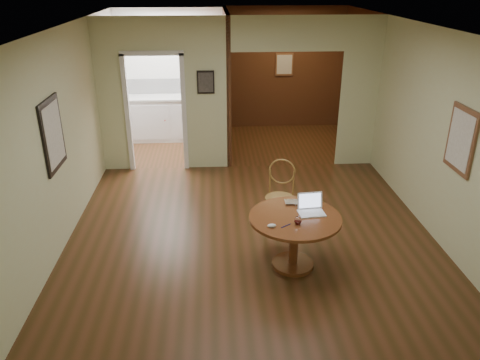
{
  "coord_description": "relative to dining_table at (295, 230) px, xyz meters",
  "views": [
    {
      "loc": [
        -0.49,
        -5.65,
        3.33
      ],
      "look_at": [
        -0.16,
        -0.2,
        0.91
      ],
      "focal_mm": 35.0,
      "sensor_mm": 36.0,
      "label": 1
    }
  ],
  "objects": [
    {
      "name": "floor",
      "position": [
        -0.46,
        0.81,
        -0.51
      ],
      "size": [
        5.0,
        5.0,
        0.0
      ],
      "primitive_type": "plane",
      "color": "#402912",
      "rests_on": "ground"
    },
    {
      "name": "room_shell",
      "position": [
        -0.93,
        3.91,
        0.78
      ],
      "size": [
        5.2,
        7.5,
        5.0
      ],
      "color": "silver",
      "rests_on": "ground"
    },
    {
      "name": "dining_table",
      "position": [
        0.0,
        0.0,
        0.0
      ],
      "size": [
        1.1,
        1.1,
        0.69
      ],
      "rotation": [
        0.0,
        0.0,
        0.34
      ],
      "color": "maroon",
      "rests_on": "ground"
    },
    {
      "name": "chair",
      "position": [
        -0.02,
        1.05,
        0.03
      ],
      "size": [
        0.51,
        0.51,
        0.98
      ],
      "rotation": [
        0.0,
        0.0,
        -0.27
      ],
      "color": "olive",
      "rests_on": "ground"
    },
    {
      "name": "open_laptop",
      "position": [
        0.21,
        0.12,
        0.24
      ],
      "size": [
        0.33,
        0.3,
        0.22
      ],
      "rotation": [
        0.0,
        0.0,
        0.1
      ],
      "color": "white",
      "rests_on": "dining_table"
    },
    {
      "name": "closed_laptop",
      "position": [
        0.09,
        0.3,
        0.19
      ],
      "size": [
        0.34,
        0.23,
        0.03
      ],
      "primitive_type": "imported",
      "rotation": [
        0.0,
        0.0,
        -0.02
      ],
      "color": "#B9BABE",
      "rests_on": "dining_table"
    },
    {
      "name": "mouse",
      "position": [
        -0.31,
        -0.24,
        0.2
      ],
      "size": [
        0.1,
        0.06,
        0.04
      ],
      "primitive_type": "ellipsoid",
      "rotation": [
        0.0,
        0.0,
        0.02
      ],
      "color": "white",
      "rests_on": "dining_table"
    },
    {
      "name": "wine_glass",
      "position": [
        -0.0,
        -0.18,
        0.23
      ],
      "size": [
        0.09,
        0.09,
        0.1
      ],
      "primitive_type": null,
      "color": "white",
      "rests_on": "dining_table"
    },
    {
      "name": "pen",
      "position": [
        -0.14,
        -0.22,
        0.18
      ],
      "size": [
        0.12,
        0.09,
        0.01
      ],
      "primitive_type": "cylinder",
      "rotation": [
        0.0,
        1.57,
        0.61
      ],
      "color": "navy",
      "rests_on": "dining_table"
    },
    {
      "name": "kitchen_cabinet",
      "position": [
        -1.81,
        5.01,
        -0.04
      ],
      "size": [
        2.06,
        0.6,
        0.94
      ],
      "color": "white",
      "rests_on": "ground"
    },
    {
      "name": "grocery_bag",
      "position": [
        -1.2,
        5.01,
        0.6
      ],
      "size": [
        0.36,
        0.31,
        0.34
      ],
      "primitive_type": "ellipsoid",
      "rotation": [
        0.0,
        0.0,
        0.06
      ],
      "color": "beige",
      "rests_on": "kitchen_cabinet"
    }
  ]
}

